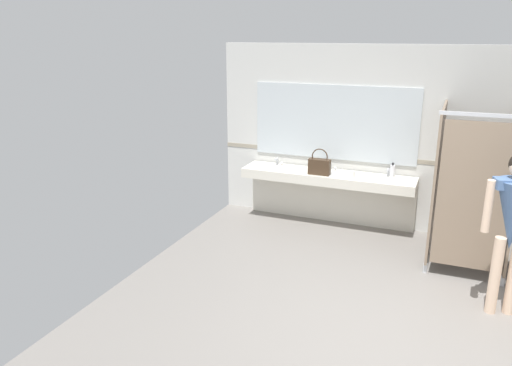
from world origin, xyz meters
name	(u,v)px	position (x,y,z in m)	size (l,w,h in m)	color
ground_plane	(396,350)	(0.00, 0.00, -0.05)	(6.33, 6.58, 0.10)	gray
wall_back	(433,142)	(0.00, 3.05, 1.33)	(6.33, 0.12, 2.66)	silver
wall_back_tile_band	(430,163)	(0.00, 2.98, 1.05)	(6.33, 0.01, 0.06)	#9E937F
vanity_counter	(328,186)	(-1.40, 2.78, 0.60)	(2.55, 0.53, 0.94)	silver
mirror_panel	(334,123)	(-1.40, 2.98, 1.53)	(2.45, 0.02, 1.10)	silver
bathroom_stalls	(512,189)	(0.98, 2.10, 1.04)	(1.77, 1.38, 1.98)	#84705B
handbag	(319,166)	(-1.49, 2.57, 0.95)	(0.31, 0.12, 0.39)	#3F2D1E
soap_dispenser	(392,171)	(-0.50, 2.86, 0.91)	(0.07, 0.07, 0.20)	white
paper_cup	(352,174)	(-1.01, 2.60, 0.87)	(0.07, 0.07, 0.09)	white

